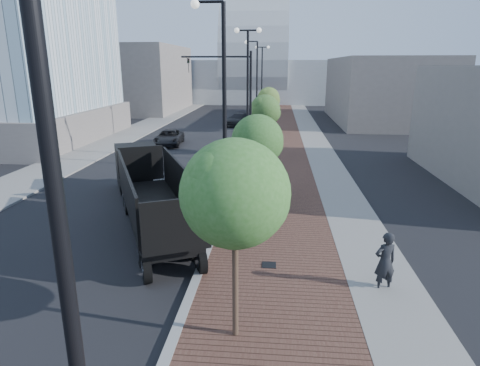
# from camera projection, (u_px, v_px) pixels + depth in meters

# --- Properties ---
(sidewalk) EXTENTS (7.00, 140.00, 0.12)m
(sidewalk) POSITION_uv_depth(u_px,v_px,m) (285.00, 131.00, 45.24)
(sidewalk) COLOR #4C2D23
(sidewalk) RESTS_ON ground
(concrete_strip) EXTENTS (2.40, 140.00, 0.13)m
(concrete_strip) POSITION_uv_depth(u_px,v_px,m) (310.00, 131.00, 45.00)
(concrete_strip) COLOR slate
(concrete_strip) RESTS_ON ground
(curb) EXTENTS (0.30, 140.00, 0.14)m
(curb) POSITION_uv_depth(u_px,v_px,m) (254.00, 131.00, 45.54)
(curb) COLOR gray
(curb) RESTS_ON ground
(west_sidewalk) EXTENTS (4.00, 140.00, 0.12)m
(west_sidewalk) POSITION_uv_depth(u_px,v_px,m) (139.00, 129.00, 46.66)
(west_sidewalk) COLOR slate
(west_sidewalk) RESTS_ON ground
(dump_truck) EXTENTS (7.56, 12.99, 3.05)m
(dump_truck) POSITION_uv_depth(u_px,v_px,m) (145.00, 184.00, 20.46)
(dump_truck) COLOR black
(dump_truck) RESTS_ON ground
(white_sedan) EXTENTS (1.65, 4.18, 1.35)m
(white_sedan) POSITION_uv_depth(u_px,v_px,m) (169.00, 187.00, 22.18)
(white_sedan) COLOR silver
(white_sedan) RESTS_ON ground
(dark_car_mid) EXTENTS (2.63, 5.04, 1.36)m
(dark_car_mid) POSITION_uv_depth(u_px,v_px,m) (169.00, 138.00, 37.48)
(dark_car_mid) COLOR black
(dark_car_mid) RESTS_ON ground
(dark_car_far) EXTENTS (3.58, 5.43, 1.46)m
(dark_car_far) POSITION_uv_depth(u_px,v_px,m) (239.00, 119.00, 49.92)
(dark_car_far) COLOR black
(dark_car_far) RESTS_ON ground
(pedestrian) EXTENTS (0.84, 0.68, 2.00)m
(pedestrian) POSITION_uv_depth(u_px,v_px,m) (385.00, 262.00, 12.98)
(pedestrian) COLOR black
(pedestrian) RESTS_ON ground
(streetlight_0) EXTENTS (1.72, 0.56, 9.28)m
(streetlight_0) POSITION_uv_depth(u_px,v_px,m) (68.00, 297.00, 3.95)
(streetlight_0) COLOR black
(streetlight_0) RESTS_ON ground
(streetlight_1) EXTENTS (1.44, 0.56, 9.21)m
(streetlight_1) POSITION_uv_depth(u_px,v_px,m) (222.00, 138.00, 15.59)
(streetlight_1) COLOR black
(streetlight_1) RESTS_ON ground
(streetlight_2) EXTENTS (1.72, 0.56, 9.28)m
(streetlight_2) POSITION_uv_depth(u_px,v_px,m) (248.00, 100.00, 26.94)
(streetlight_2) COLOR black
(streetlight_2) RESTS_ON ground
(streetlight_3) EXTENTS (1.44, 0.56, 9.21)m
(streetlight_3) POSITION_uv_depth(u_px,v_px,m) (256.00, 95.00, 38.58)
(streetlight_3) COLOR black
(streetlight_3) RESTS_ON ground
(streetlight_4) EXTENTS (1.72, 0.56, 9.28)m
(streetlight_4) POSITION_uv_depth(u_px,v_px,m) (262.00, 84.00, 49.93)
(streetlight_4) COLOR black
(streetlight_4) RESTS_ON ground
(traffic_mast) EXTENTS (5.09, 0.20, 8.00)m
(traffic_mast) POSITION_uv_depth(u_px,v_px,m) (238.00, 94.00, 29.85)
(traffic_mast) COLOR black
(traffic_mast) RESTS_ON ground
(tree_0) EXTENTS (2.68, 2.68, 5.36)m
(tree_0) POSITION_uv_depth(u_px,v_px,m) (237.00, 194.00, 9.86)
(tree_0) COLOR #382619
(tree_0) RESTS_ON ground
(tree_1) EXTENTS (2.61, 2.60, 4.69)m
(tree_1) POSITION_uv_depth(u_px,v_px,m) (258.00, 140.00, 20.57)
(tree_1) COLOR #382619
(tree_1) RESTS_ON ground
(tree_2) EXTENTS (2.42, 2.38, 4.86)m
(tree_2) POSITION_uv_depth(u_px,v_px,m) (266.00, 110.00, 31.98)
(tree_2) COLOR #382619
(tree_2) RESTS_ON ground
(tree_3) EXTENTS (2.41, 2.36, 4.85)m
(tree_3) POSITION_uv_depth(u_px,v_px,m) (269.00, 99.00, 43.48)
(tree_3) COLOR #382619
(tree_3) RESTS_ON ground
(tower_podium) EXTENTS (19.00, 19.00, 3.00)m
(tower_podium) POSITION_uv_depth(u_px,v_px,m) (0.00, 125.00, 39.55)
(tower_podium) COLOR #67615D
(tower_podium) RESTS_ON ground
(convention_center) EXTENTS (50.00, 30.00, 50.00)m
(convention_center) POSITION_uv_depth(u_px,v_px,m) (257.00, 71.00, 87.19)
(convention_center) COLOR #9AA0A4
(convention_center) RESTS_ON ground
(commercial_block_nw) EXTENTS (14.00, 20.00, 10.00)m
(commercial_block_nw) POSITION_uv_depth(u_px,v_px,m) (135.00, 79.00, 65.07)
(commercial_block_nw) COLOR slate
(commercial_block_nw) RESTS_ON ground
(commercial_block_ne) EXTENTS (12.00, 22.00, 8.00)m
(commercial_block_ne) POSITION_uv_depth(u_px,v_px,m) (383.00, 90.00, 52.66)
(commercial_block_ne) COLOR #625C58
(commercial_block_ne) RESTS_ON ground
(utility_cover_1) EXTENTS (0.50, 0.50, 0.02)m
(utility_cover_1) POSITION_uv_depth(u_px,v_px,m) (269.00, 265.00, 14.66)
(utility_cover_1) COLOR black
(utility_cover_1) RESTS_ON sidewalk
(utility_cover_2) EXTENTS (0.50, 0.50, 0.02)m
(utility_cover_2) POSITION_uv_depth(u_px,v_px,m) (273.00, 182.00, 25.20)
(utility_cover_2) COLOR black
(utility_cover_2) RESTS_ON sidewalk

